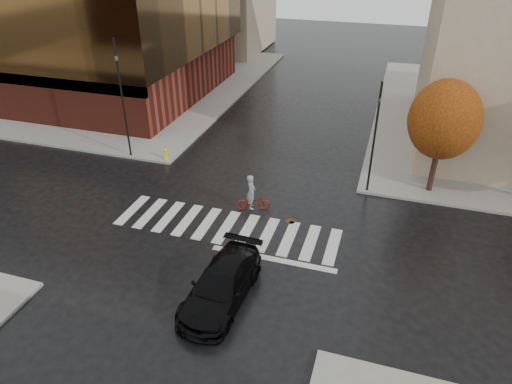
{
  "coord_description": "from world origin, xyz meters",
  "views": [
    {
      "loc": [
        7.24,
        -17.52,
        13.49
      ],
      "look_at": [
        1.41,
        1.12,
        2.0
      ],
      "focal_mm": 32.0,
      "sensor_mm": 36.0,
      "label": 1
    }
  ],
  "objects_px": {
    "sedan": "(221,285)",
    "traffic_light_ne": "(375,133)",
    "traffic_light_nw": "(121,91)",
    "fire_hydrant": "(165,153)",
    "cyclist": "(252,198)"
  },
  "relations": [
    {
      "from": "sedan",
      "to": "traffic_light_ne",
      "type": "distance_m",
      "value": 12.18
    },
    {
      "from": "cyclist",
      "to": "fire_hydrant",
      "type": "height_order",
      "value": "cyclist"
    },
    {
      "from": "sedan",
      "to": "cyclist",
      "type": "bearing_deg",
      "value": 100.15
    },
    {
      "from": "sedan",
      "to": "fire_hydrant",
      "type": "xyz_separation_m",
      "value": [
        -8.16,
        10.95,
        -0.2
      ]
    },
    {
      "from": "traffic_light_ne",
      "to": "fire_hydrant",
      "type": "height_order",
      "value": "traffic_light_ne"
    },
    {
      "from": "sedan",
      "to": "traffic_light_ne",
      "type": "relative_size",
      "value": 0.81
    },
    {
      "from": "traffic_light_nw",
      "to": "sedan",
      "type": "bearing_deg",
      "value": 55.02
    },
    {
      "from": "traffic_light_nw",
      "to": "traffic_light_ne",
      "type": "height_order",
      "value": "traffic_light_nw"
    },
    {
      "from": "cyclist",
      "to": "traffic_light_ne",
      "type": "distance_m",
      "value": 7.54
    },
    {
      "from": "traffic_light_ne",
      "to": "sedan",
      "type": "bearing_deg",
      "value": 54.22
    },
    {
      "from": "sedan",
      "to": "cyclist",
      "type": "relative_size",
      "value": 2.48
    },
    {
      "from": "sedan",
      "to": "traffic_light_ne",
      "type": "bearing_deg",
      "value": 68.39
    },
    {
      "from": "traffic_light_nw",
      "to": "fire_hydrant",
      "type": "distance_m",
      "value": 4.69
    },
    {
      "from": "traffic_light_nw",
      "to": "traffic_light_ne",
      "type": "distance_m",
      "value": 15.58
    },
    {
      "from": "sedan",
      "to": "cyclist",
      "type": "height_order",
      "value": "cyclist"
    }
  ]
}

